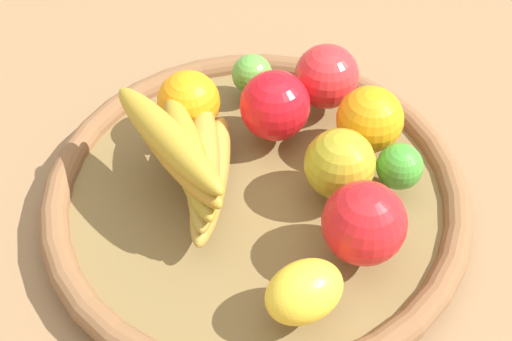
# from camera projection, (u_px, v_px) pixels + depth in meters

# --- Properties ---
(ground_plane) EXTENTS (2.40, 2.40, 0.00)m
(ground_plane) POSITION_uv_depth(u_px,v_px,m) (256.00, 208.00, 0.74)
(ground_plane) COLOR olive
(ground_plane) RESTS_ON ground
(basket) EXTENTS (0.45, 0.45, 0.04)m
(basket) POSITION_uv_depth(u_px,v_px,m) (256.00, 196.00, 0.73)
(basket) COLOR olive
(basket) RESTS_ON ground_plane
(orange_0) EXTENTS (0.08, 0.08, 0.07)m
(orange_0) POSITION_uv_depth(u_px,v_px,m) (370.00, 119.00, 0.73)
(orange_0) COLOR orange
(orange_0) RESTS_ON basket
(banana_bunch) EXTENTS (0.13, 0.18, 0.09)m
(banana_bunch) POSITION_uv_depth(u_px,v_px,m) (189.00, 156.00, 0.68)
(banana_bunch) COLOR #B48D35
(banana_bunch) RESTS_ON basket
(apple_3) EXTENTS (0.11, 0.11, 0.08)m
(apple_3) POSITION_uv_depth(u_px,v_px,m) (275.00, 106.00, 0.74)
(apple_3) COLOR red
(apple_3) RESTS_ON basket
(orange_1) EXTENTS (0.10, 0.10, 0.07)m
(orange_1) POSITION_uv_depth(u_px,v_px,m) (189.00, 102.00, 0.75)
(orange_1) COLOR orange
(orange_1) RESTS_ON basket
(lime_0) EXTENTS (0.06, 0.06, 0.05)m
(lime_0) POSITION_uv_depth(u_px,v_px,m) (400.00, 167.00, 0.70)
(lime_0) COLOR green
(lime_0) RESTS_ON basket
(apple_2) EXTENTS (0.10, 0.10, 0.07)m
(apple_2) POSITION_uv_depth(u_px,v_px,m) (340.00, 164.00, 0.68)
(apple_2) COLOR #A89A22
(apple_2) RESTS_ON basket
(apple_1) EXTENTS (0.09, 0.09, 0.08)m
(apple_1) POSITION_uv_depth(u_px,v_px,m) (364.00, 223.00, 0.63)
(apple_1) COLOR red
(apple_1) RESTS_ON basket
(apple_0) EXTENTS (0.09, 0.09, 0.07)m
(apple_0) POSITION_uv_depth(u_px,v_px,m) (327.00, 77.00, 0.77)
(apple_0) COLOR red
(apple_0) RESTS_ON basket
(lime_1) EXTENTS (0.05, 0.05, 0.05)m
(lime_1) POSITION_uv_depth(u_px,v_px,m) (252.00, 74.00, 0.80)
(lime_1) COLOR #5AA53C
(lime_1) RESTS_ON basket
(lemon_0) EXTENTS (0.09, 0.08, 0.05)m
(lemon_0) POSITION_uv_depth(u_px,v_px,m) (304.00, 292.00, 0.60)
(lemon_0) COLOR yellow
(lemon_0) RESTS_ON basket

